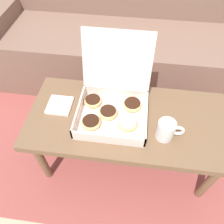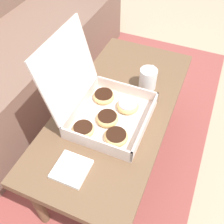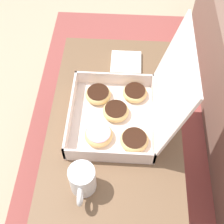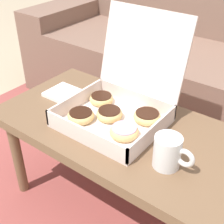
{
  "view_description": "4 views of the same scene",
  "coord_description": "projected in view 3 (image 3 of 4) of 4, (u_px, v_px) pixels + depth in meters",
  "views": [
    {
      "loc": [
        0.01,
        -0.81,
        1.36
      ],
      "look_at": [
        -0.08,
        -0.13,
        0.5
      ],
      "focal_mm": 35.0,
      "sensor_mm": 36.0,
      "label": 1
    },
    {
      "loc": [
        -0.78,
        -0.42,
        1.33
      ],
      "look_at": [
        -0.08,
        -0.13,
        0.5
      ],
      "focal_mm": 42.0,
      "sensor_mm": 36.0,
      "label": 2
    },
    {
      "loc": [
        0.57,
        -0.09,
        1.42
      ],
      "look_at": [
        -0.08,
        -0.13,
        0.5
      ],
      "focal_mm": 50.0,
      "sensor_mm": 36.0,
      "label": 3
    },
    {
      "loc": [
        0.48,
        -0.87,
        1.11
      ],
      "look_at": [
        -0.08,
        -0.13,
        0.5
      ],
      "focal_mm": 50.0,
      "sensor_mm": 36.0,
      "label": 4
    }
  ],
  "objects": [
    {
      "name": "napkin_stack",
      "position": [
        126.0,
        63.0,
        1.33
      ],
      "size": [
        0.13,
        0.13,
        0.01
      ],
      "color": "white",
      "rests_on": "coffee_table"
    },
    {
      "name": "ground_plane",
      "position": [
        138.0,
        188.0,
        1.48
      ],
      "size": [
        12.0,
        12.0,
        0.0
      ],
      "primitive_type": "plane",
      "color": "tan"
    },
    {
      "name": "coffee_table",
      "position": [
        114.0,
        146.0,
        1.16
      ],
      "size": [
        1.05,
        0.49,
        0.45
      ],
      "color": "brown",
      "rests_on": "ground_plane"
    },
    {
      "name": "coffee_mug",
      "position": [
        82.0,
        180.0,
        0.97
      ],
      "size": [
        0.13,
        0.08,
        0.11
      ],
      "color": "white",
      "rests_on": "coffee_table"
    },
    {
      "name": "area_rug",
      "position": [
        201.0,
        191.0,
        1.47
      ],
      "size": [
        2.58,
        1.77,
        0.01
      ],
      "primitive_type": "cube",
      "color": "#994742",
      "rests_on": "ground_plane"
    },
    {
      "name": "pastry_box",
      "position": [
        124.0,
        110.0,
        1.12
      ],
      "size": [
        0.35,
        0.39,
        0.37
      ],
      "color": "silver",
      "rests_on": "coffee_table"
    }
  ]
}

